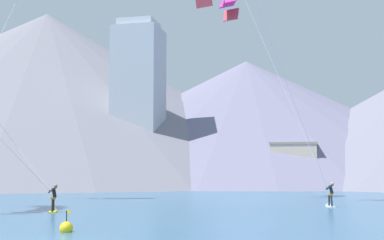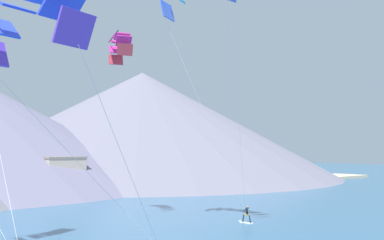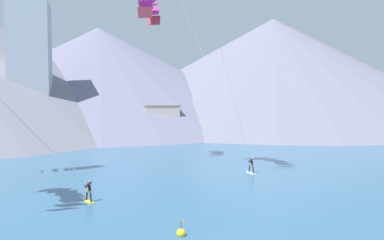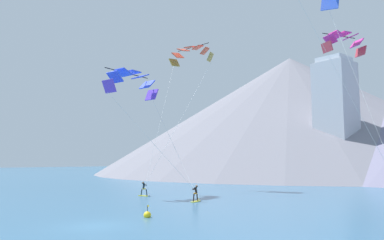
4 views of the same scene
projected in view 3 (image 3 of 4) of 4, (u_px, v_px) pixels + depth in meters
kitesurfer_near_lead at (88, 195)px, 33.44m from camera, size 1.05×1.76×1.78m
kitesurfer_mid_center at (250, 168)px, 45.43m from camera, size 0.71×1.78×1.80m
parafoil_kite_distant_high_outer at (149, 7)px, 51.18m from camera, size 3.36×5.91×2.64m
race_marker_buoy at (181, 233)px, 25.36m from camera, size 0.56×0.56×1.02m
shoreline_strip at (129, 138)px, 77.27m from camera, size 180.00×10.00×0.70m
shore_building_harbour_front at (22, 125)px, 74.09m from camera, size 8.32×4.45×5.98m
shore_building_promenade_mid at (161, 121)px, 81.53m from camera, size 6.57×5.20×6.39m
shore_building_quay_east at (273, 124)px, 87.99m from camera, size 10.34×5.19×4.57m
highrise_tower at (30, 70)px, 76.96m from camera, size 7.00×7.00×25.81m
mountain_peak_west_ridge at (99, 77)px, 114.40m from camera, size 99.81×99.81×26.05m
mountain_peak_east_shoulder at (273, 71)px, 122.68m from camera, size 109.07×109.07×29.81m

